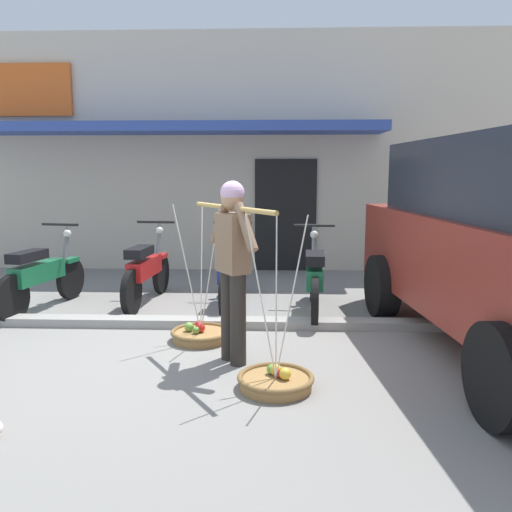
{
  "coord_description": "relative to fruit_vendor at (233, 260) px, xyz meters",
  "views": [
    {
      "loc": [
        0.86,
        -5.14,
        1.77
      ],
      "look_at": [
        0.63,
        0.6,
        0.85
      ],
      "focal_mm": 36.8,
      "sensor_mm": 36.0,
      "label": 1
    }
  ],
  "objects": [
    {
      "name": "sidewalk_curb",
      "position": [
        -0.46,
        1.11,
        -0.93
      ],
      "size": [
        20.0,
        0.24,
        0.1
      ],
      "primitive_type": "cube",
      "color": "gray",
      "rests_on": "ground"
    },
    {
      "name": "fruit_vendor",
      "position": [
        0.0,
        0.0,
        0.0
      ],
      "size": [
        0.84,
        1.25,
        1.7
      ],
      "color": "#2D2823",
      "rests_on": "ground"
    },
    {
      "name": "fruit_basket_right_side",
      "position": [
        -0.4,
        0.61,
        -0.9
      ],
      "size": [
        0.64,
        0.64,
        1.45
      ],
      "color": "#9E7542",
      "rests_on": "ground"
    },
    {
      "name": "motorcycle_third_in_row",
      "position": [
        -0.23,
        2.11,
        -0.52
      ],
      "size": [
        0.54,
        1.82,
        1.09
      ],
      "color": "black",
      "rests_on": "ground"
    },
    {
      "name": "motorcycle_end_of_row",
      "position": [
        0.87,
        1.75,
        -0.52
      ],
      "size": [
        0.54,
        1.82,
        1.09
      ],
      "color": "black",
      "rests_on": "ground"
    },
    {
      "name": "ground_plane",
      "position": [
        -0.46,
        0.41,
        -0.98
      ],
      "size": [
        90.0,
        90.0,
        0.0
      ],
      "primitive_type": "plane",
      "color": "gray"
    },
    {
      "name": "storefront_building",
      "position": [
        -1.39,
        7.21,
        1.13
      ],
      "size": [
        13.0,
        6.0,
        4.2
      ],
      "color": "beige",
      "rests_on": "ground"
    },
    {
      "name": "motorcycle_nearest_shop",
      "position": [
        -2.62,
        1.75,
        -0.52
      ],
      "size": [
        0.56,
        1.8,
        1.09
      ],
      "color": "black",
      "rests_on": "ground"
    },
    {
      "name": "fruit_basket_left_side",
      "position": [
        0.4,
        -0.61,
        -0.9
      ],
      "size": [
        0.64,
        0.64,
        1.45
      ],
      "color": "#9E7542",
      "rests_on": "ground"
    },
    {
      "name": "motorcycle_second_in_row",
      "position": [
        -1.36,
        2.16,
        -0.52
      ],
      "size": [
        0.54,
        1.82,
        1.09
      ],
      "color": "black",
      "rests_on": "ground"
    }
  ]
}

